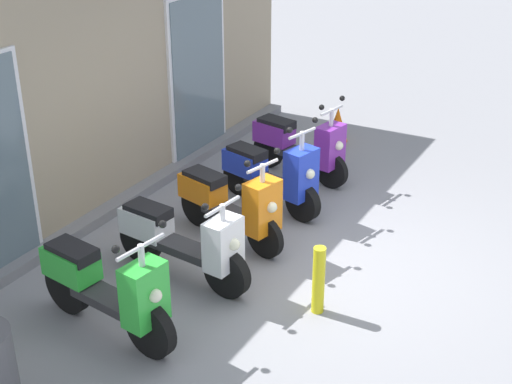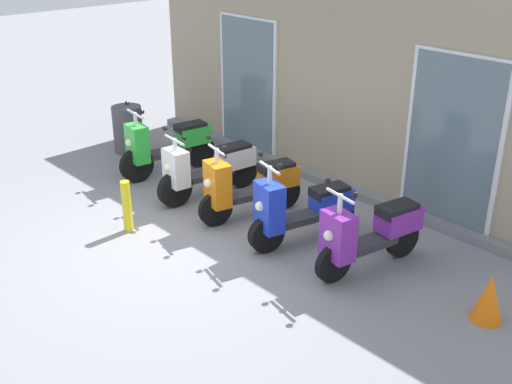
{
  "view_description": "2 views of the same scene",
  "coord_description": "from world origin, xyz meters",
  "px_view_note": "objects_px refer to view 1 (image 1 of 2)",
  "views": [
    {
      "loc": [
        -6.17,
        -2.69,
        4.09
      ],
      "look_at": [
        0.17,
        0.89,
        0.58
      ],
      "focal_mm": 51.34,
      "sensor_mm": 36.0,
      "label": 1
    },
    {
      "loc": [
        5.64,
        -4.02,
        3.82
      ],
      "look_at": [
        0.27,
        0.95,
        0.52
      ],
      "focal_mm": 43.69,
      "sensor_mm": 36.0,
      "label": 2
    }
  ],
  "objects_px": {
    "scooter_blue": "(272,174)",
    "curb_bollard": "(319,280)",
    "traffic_cone": "(338,124)",
    "scooter_purple": "(300,144)",
    "scooter_white": "(182,240)",
    "scooter_green": "(106,288)",
    "scooter_orange": "(231,202)"
  },
  "relations": [
    {
      "from": "curb_bollard",
      "to": "scooter_blue",
      "type": "bearing_deg",
      "value": 39.63
    },
    {
      "from": "scooter_orange",
      "to": "curb_bollard",
      "type": "height_order",
      "value": "scooter_orange"
    },
    {
      "from": "scooter_white",
      "to": "traffic_cone",
      "type": "bearing_deg",
      "value": 2.08
    },
    {
      "from": "scooter_white",
      "to": "scooter_blue",
      "type": "height_order",
      "value": "scooter_blue"
    },
    {
      "from": "scooter_blue",
      "to": "curb_bollard",
      "type": "height_order",
      "value": "scooter_blue"
    },
    {
      "from": "scooter_orange",
      "to": "traffic_cone",
      "type": "height_order",
      "value": "scooter_orange"
    },
    {
      "from": "curb_bollard",
      "to": "scooter_purple",
      "type": "bearing_deg",
      "value": 29.5
    },
    {
      "from": "curb_bollard",
      "to": "traffic_cone",
      "type": "distance_m",
      "value": 4.47
    },
    {
      "from": "scooter_green",
      "to": "curb_bollard",
      "type": "height_order",
      "value": "scooter_green"
    },
    {
      "from": "scooter_orange",
      "to": "traffic_cone",
      "type": "relative_size",
      "value": 2.91
    },
    {
      "from": "scooter_blue",
      "to": "scooter_purple",
      "type": "height_order",
      "value": "scooter_blue"
    },
    {
      "from": "scooter_orange",
      "to": "scooter_blue",
      "type": "xyz_separation_m",
      "value": [
        0.96,
        0.0,
        -0.03
      ]
    },
    {
      "from": "scooter_white",
      "to": "scooter_green",
      "type": "bearing_deg",
      "value": 177.37
    },
    {
      "from": "scooter_green",
      "to": "scooter_white",
      "type": "xyz_separation_m",
      "value": [
        1.1,
        -0.05,
        -0.04
      ]
    },
    {
      "from": "scooter_purple",
      "to": "traffic_cone",
      "type": "xyz_separation_m",
      "value": [
        1.45,
        0.09,
        -0.21
      ]
    },
    {
      "from": "scooter_blue",
      "to": "curb_bollard",
      "type": "bearing_deg",
      "value": -140.37
    },
    {
      "from": "scooter_green",
      "to": "scooter_purple",
      "type": "bearing_deg",
      "value": 0.23
    },
    {
      "from": "scooter_green",
      "to": "curb_bollard",
      "type": "relative_size",
      "value": 2.33
    },
    {
      "from": "scooter_white",
      "to": "traffic_cone",
      "type": "relative_size",
      "value": 3.21
    },
    {
      "from": "scooter_green",
      "to": "curb_bollard",
      "type": "xyz_separation_m",
      "value": [
        1.24,
        -1.52,
        -0.13
      ]
    },
    {
      "from": "scooter_purple",
      "to": "traffic_cone",
      "type": "height_order",
      "value": "scooter_purple"
    },
    {
      "from": "scooter_green",
      "to": "scooter_purple",
      "type": "height_order",
      "value": "scooter_green"
    },
    {
      "from": "scooter_white",
      "to": "curb_bollard",
      "type": "bearing_deg",
      "value": -84.86
    },
    {
      "from": "scooter_green",
      "to": "scooter_blue",
      "type": "relative_size",
      "value": 1.09
    },
    {
      "from": "scooter_purple",
      "to": "curb_bollard",
      "type": "height_order",
      "value": "scooter_purple"
    },
    {
      "from": "traffic_cone",
      "to": "scooter_purple",
      "type": "bearing_deg",
      "value": -176.48
    },
    {
      "from": "scooter_orange",
      "to": "traffic_cone",
      "type": "distance_m",
      "value": 3.4
    },
    {
      "from": "scooter_purple",
      "to": "traffic_cone",
      "type": "distance_m",
      "value": 1.47
    },
    {
      "from": "scooter_green",
      "to": "curb_bollard",
      "type": "distance_m",
      "value": 1.96
    },
    {
      "from": "scooter_green",
      "to": "curb_bollard",
      "type": "bearing_deg",
      "value": -50.83
    },
    {
      "from": "scooter_blue",
      "to": "curb_bollard",
      "type": "distance_m",
      "value": 2.25
    },
    {
      "from": "scooter_white",
      "to": "scooter_orange",
      "type": "height_order",
      "value": "scooter_orange"
    }
  ]
}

